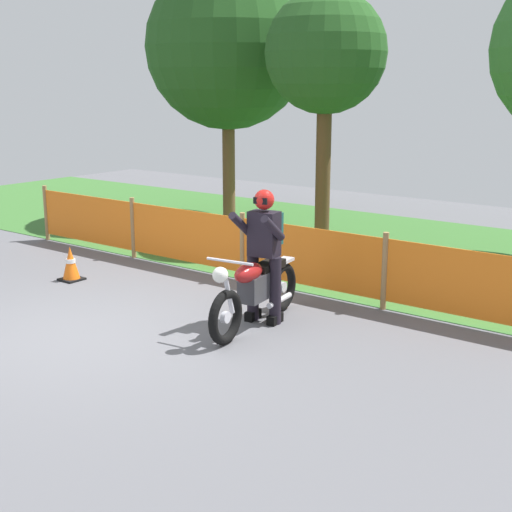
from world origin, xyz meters
The scene contains 8 objects.
ground centered at (0.00, 0.00, -0.01)m, with size 24.00×24.00×0.02m, color #5B5B60.
grass_verge centered at (0.00, 6.17, 0.01)m, with size 24.00×6.32×0.01m, color #386B2D.
barrier_fence centered at (0.00, 3.01, 0.54)m, with size 9.66×0.08×1.05m.
tree_leftmost centered at (-3.56, 7.05, 3.70)m, with size 3.54×3.54×5.48m.
tree_near_left centered at (-0.52, 6.13, 3.45)m, with size 2.23×2.23×4.61m.
motorcycle_lead centered at (1.45, 1.43, 0.48)m, with size 0.61×2.07×0.98m.
rider_lead centered at (1.42, 1.65, 0.95)m, with size 0.60×0.72×1.69m.
traffic_cone centered at (-2.09, 1.42, 0.26)m, with size 0.32×0.32×0.53m.
Camera 1 is at (6.50, -5.26, 2.96)m, focal length 49.80 mm.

